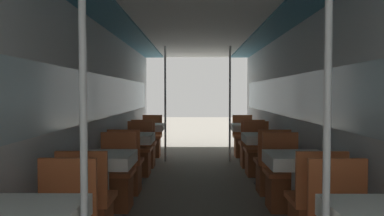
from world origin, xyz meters
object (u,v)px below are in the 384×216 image
at_px(dining_table_right_1, 297,165).
at_px(chair_left_near_2, 126,173).
at_px(chair_left_far_2, 139,158).
at_px(dining_table_left_2, 133,142).
at_px(chair_left_far_3, 152,143).
at_px(chair_right_far_1, 283,185).
at_px(chair_right_near_2, 272,173).
at_px(dining_table_left_1, 104,165).
at_px(dining_table_right_2, 264,142).
at_px(chair_left_near_3, 144,152).
at_px(support_pole_right_3, 230,104).
at_px(support_pole_right_0, 327,134).
at_px(dining_table_left_3, 148,130).
at_px(chair_right_far_2, 257,158).
at_px(chair_right_near_3, 251,152).
at_px(chair_right_far_3, 243,143).
at_px(support_pole_left_0, 84,134).
at_px(chair_left_far_1, 116,185).
at_px(dining_table_right_3, 247,130).
at_px(support_pole_left_3, 165,104).

bearing_deg(dining_table_right_1, chair_left_near_2, 147.70).
bearing_deg(chair_left_far_2, chair_left_near_2, 90.00).
height_order(dining_table_left_2, chair_left_far_3, chair_left_far_3).
height_order(chair_right_far_1, chair_right_near_2, same).
bearing_deg(dining_table_left_2, dining_table_left_1, -90.00).
bearing_deg(dining_table_right_2, dining_table_right_1, -90.00).
xyz_separation_m(chair_left_near_3, support_pole_right_3, (1.61, 0.57, 0.85)).
bearing_deg(support_pole_right_0, chair_right_near_2, 83.60).
relative_size(dining_table_left_3, chair_right_far_2, 0.84).
height_order(dining_table_left_2, support_pole_right_3, support_pole_right_3).
relative_size(chair_right_near_3, support_pole_right_3, 0.39).
bearing_deg(chair_left_near_2, chair_right_far_3, 56.40).
bearing_deg(support_pole_left_0, chair_left_far_1, 98.17).
bearing_deg(chair_left_far_2, support_pole_right_3, -142.56).
xyz_separation_m(dining_table_left_1, dining_table_left_3, (0.00, 3.60, 0.00)).
bearing_deg(chair_left_near_2, chair_left_far_1, -90.00).
height_order(chair_left_near_3, chair_right_near_2, same).
bearing_deg(chair_left_far_1, dining_table_left_3, -90.00).
bearing_deg(chair_right_near_3, dining_table_right_3, 90.00).
height_order(support_pole_left_0, dining_table_right_2, support_pole_left_0).
bearing_deg(dining_table_left_1, dining_table_left_2, 90.00).
bearing_deg(dining_table_right_1, chair_left_far_2, 129.48).
bearing_deg(dining_table_right_2, chair_left_near_3, 147.70).
bearing_deg(support_pole_left_3, support_pole_right_3, 0.00).
distance_m(chair_left_near_3, chair_left_far_3, 1.14).
distance_m(dining_table_right_1, support_pole_right_3, 3.65).
bearing_deg(chair_left_near_3, chair_right_far_3, 30.20).
bearing_deg(chair_left_near_2, dining_table_left_3, 90.00).
distance_m(support_pole_right_0, dining_table_right_2, 3.65).
bearing_deg(dining_table_right_3, support_pole_left_3, 180.00).
distance_m(chair_left_near_3, chair_right_far_1, 3.14).
bearing_deg(dining_table_right_1, support_pole_left_0, -131.81).
height_order(chair_right_far_2, dining_table_right_3, chair_right_far_2).
bearing_deg(dining_table_right_3, chair_right_far_2, -90.00).
bearing_deg(chair_right_near_3, chair_left_far_1, -128.34).
relative_size(chair_left_far_1, support_pole_right_3, 0.39).
distance_m(chair_left_far_3, support_pole_left_3, 1.08).
bearing_deg(dining_table_right_3, chair_right_far_3, 90.00).
relative_size(support_pole_left_3, chair_right_far_1, 2.59).
height_order(chair_left_far_2, dining_table_right_3, chair_left_far_2).
xyz_separation_m(chair_right_near_2, chair_right_far_3, (0.00, 2.94, 0.00)).
bearing_deg(chair_right_far_3, support_pole_left_0, 74.90).
bearing_deg(chair_right_far_3, chair_left_near_2, 56.40).
bearing_deg(chair_right_near_2, dining_table_left_3, 129.48).
bearing_deg(chair_right_far_3, chair_left_far_1, 61.56).
bearing_deg(support_pole_left_3, chair_left_far_3, 120.93).
bearing_deg(chair_left_far_3, support_pole_right_0, 105.10).
height_order(support_pole_right_0, chair_right_near_3, support_pole_right_0).
height_order(chair_left_far_1, chair_left_near_2, same).
distance_m(dining_table_left_2, chair_left_near_3, 1.28).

